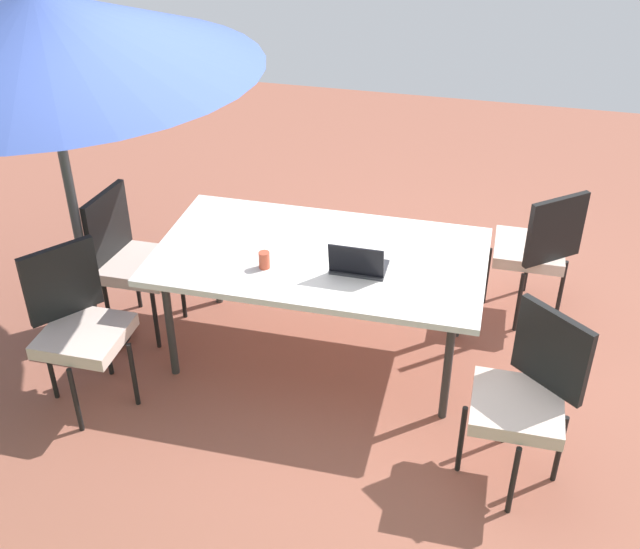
{
  "coord_description": "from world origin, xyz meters",
  "views": [
    {
      "loc": [
        -0.96,
        3.92,
        3.21
      ],
      "look_at": [
        0.0,
        0.0,
        0.61
      ],
      "focal_mm": 43.89,
      "sensor_mm": 36.0,
      "label": 1
    }
  ],
  "objects_px": {
    "chair_southwest": "(536,246)",
    "laptop": "(358,265)",
    "cup": "(264,260)",
    "patio_umbrella": "(39,31)",
    "chair_northwest": "(527,392)",
    "chair_east": "(131,256)",
    "dining_table": "(320,260)",
    "chair_northeast": "(78,322)"
  },
  "relations": [
    {
      "from": "laptop",
      "to": "chair_east",
      "type": "bearing_deg",
      "value": -5.69
    },
    {
      "from": "cup",
      "to": "chair_east",
      "type": "bearing_deg",
      "value": -14.25
    },
    {
      "from": "dining_table",
      "to": "cup",
      "type": "height_order",
      "value": "cup"
    },
    {
      "from": "chair_northwest",
      "to": "chair_northeast",
      "type": "height_order",
      "value": "same"
    },
    {
      "from": "patio_umbrella",
      "to": "chair_northeast",
      "type": "bearing_deg",
      "value": 114.28
    },
    {
      "from": "chair_southwest",
      "to": "chair_northwest",
      "type": "bearing_deg",
      "value": 49.17
    },
    {
      "from": "chair_southwest",
      "to": "chair_east",
      "type": "distance_m",
      "value": 2.68
    },
    {
      "from": "chair_northwest",
      "to": "cup",
      "type": "relative_size",
      "value": 9.53
    },
    {
      "from": "chair_northwest",
      "to": "laptop",
      "type": "distance_m",
      "value": 1.19
    },
    {
      "from": "patio_umbrella",
      "to": "chair_northeast",
      "type": "relative_size",
      "value": 2.46
    },
    {
      "from": "dining_table",
      "to": "laptop",
      "type": "xyz_separation_m",
      "value": [
        -0.26,
        0.15,
        0.1
      ]
    },
    {
      "from": "chair_northeast",
      "to": "laptop",
      "type": "height_order",
      "value": "same"
    },
    {
      "from": "dining_table",
      "to": "cup",
      "type": "bearing_deg",
      "value": 40.14
    },
    {
      "from": "chair_northeast",
      "to": "chair_east",
      "type": "xyz_separation_m",
      "value": [
        0.02,
        -0.75,
        0.0
      ]
    },
    {
      "from": "chair_northwest",
      "to": "chair_northeast",
      "type": "bearing_deg",
      "value": -140.89
    },
    {
      "from": "laptop",
      "to": "dining_table",
      "type": "bearing_deg",
      "value": -28.85
    },
    {
      "from": "cup",
      "to": "patio_umbrella",
      "type": "bearing_deg",
      "value": -2.17
    },
    {
      "from": "chair_southwest",
      "to": "cup",
      "type": "distance_m",
      "value": 1.88
    },
    {
      "from": "chair_southwest",
      "to": "laptop",
      "type": "bearing_deg",
      "value": 2.03
    },
    {
      "from": "dining_table",
      "to": "chair_northwest",
      "type": "relative_size",
      "value": 2.03
    },
    {
      "from": "chair_northwest",
      "to": "chair_southwest",
      "type": "relative_size",
      "value": 1.0
    },
    {
      "from": "chair_northwest",
      "to": "laptop",
      "type": "bearing_deg",
      "value": -171.14
    },
    {
      "from": "chair_northwest",
      "to": "chair_southwest",
      "type": "xyz_separation_m",
      "value": [
        -0.03,
        -1.51,
        0.0
      ]
    },
    {
      "from": "patio_umbrella",
      "to": "chair_southwest",
      "type": "distance_m",
      "value": 3.31
    },
    {
      "from": "chair_northwest",
      "to": "chair_east",
      "type": "relative_size",
      "value": 1.0
    },
    {
      "from": "patio_umbrella",
      "to": "chair_northeast",
      "type": "distance_m",
      "value": 1.61
    },
    {
      "from": "chair_southwest",
      "to": "chair_east",
      "type": "xyz_separation_m",
      "value": [
        2.57,
        0.75,
        0.0
      ]
    },
    {
      "from": "chair_east",
      "to": "chair_southwest",
      "type": "bearing_deg",
      "value": -67.37
    },
    {
      "from": "patio_umbrella",
      "to": "chair_east",
      "type": "xyz_separation_m",
      "value": [
        -0.22,
        -0.21,
        -1.49
      ]
    },
    {
      "from": "chair_northwest",
      "to": "chair_east",
      "type": "distance_m",
      "value": 2.65
    },
    {
      "from": "dining_table",
      "to": "laptop",
      "type": "relative_size",
      "value": 6.17
    },
    {
      "from": "chair_northwest",
      "to": "cup",
      "type": "height_order",
      "value": "chair_northwest"
    },
    {
      "from": "chair_northwest",
      "to": "chair_southwest",
      "type": "bearing_deg",
      "value": 128.16
    },
    {
      "from": "chair_northeast",
      "to": "cup",
      "type": "distance_m",
      "value": 1.13
    },
    {
      "from": "chair_east",
      "to": "cup",
      "type": "bearing_deg",
      "value": -97.89
    },
    {
      "from": "chair_east",
      "to": "cup",
      "type": "distance_m",
      "value": 1.06
    },
    {
      "from": "laptop",
      "to": "cup",
      "type": "xyz_separation_m",
      "value": [
        0.54,
        0.08,
        0.0
      ]
    },
    {
      "from": "patio_umbrella",
      "to": "chair_southwest",
      "type": "xyz_separation_m",
      "value": [
        -2.79,
        -0.96,
        -1.49
      ]
    },
    {
      "from": "dining_table",
      "to": "chair_northeast",
      "type": "xyz_separation_m",
      "value": [
        1.25,
        0.73,
        -0.16
      ]
    },
    {
      "from": "laptop",
      "to": "cup",
      "type": "bearing_deg",
      "value": 9.46
    },
    {
      "from": "chair_southwest",
      "to": "cup",
      "type": "height_order",
      "value": "chair_southwest"
    },
    {
      "from": "cup",
      "to": "chair_northwest",
      "type": "bearing_deg",
      "value": 161.91
    }
  ]
}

